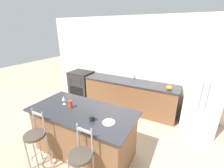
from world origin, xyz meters
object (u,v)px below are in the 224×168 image
at_px(dinner_plate, 109,122).
at_px(tumbler_cup, 71,104).
at_px(bar_stool_near, 36,141).
at_px(refrigerator, 202,94).
at_px(bar_stool_far, 81,162).
at_px(wine_glass, 64,98).
at_px(pumpkin_decoration, 169,88).
at_px(coffee_mug, 92,118).
at_px(oven_range, 82,85).

distance_m(dinner_plate, tumbler_cup, 0.88).
bearing_deg(bar_stool_near, refrigerator, 46.62).
xyz_separation_m(bar_stool_far, wine_glass, (-0.94, 0.68, 0.49)).
height_order(bar_stool_near, wine_glass, wine_glass).
xyz_separation_m(dinner_plate, pumpkin_decoration, (0.64, 1.95, 0.02)).
bearing_deg(pumpkin_decoration, coffee_mug, -114.40).
height_order(oven_range, coffee_mug, coffee_mug).
xyz_separation_m(bar_stool_far, tumbler_cup, (-0.72, 0.63, 0.44)).
xyz_separation_m(oven_range, coffee_mug, (2.00, -2.20, 0.52)).
distance_m(refrigerator, bar_stool_far, 3.03).
height_order(refrigerator, pumpkin_decoration, refrigerator).
xyz_separation_m(oven_range, dinner_plate, (2.28, -2.13, 0.48)).
distance_m(bar_stool_near, wine_glass, 0.85).
bearing_deg(wine_glass, bar_stool_far, -35.91).
relative_size(dinner_plate, tumbler_cup, 1.42).
bearing_deg(tumbler_cup, refrigerator, 41.18).
bearing_deg(coffee_mug, oven_range, 132.34).
bearing_deg(pumpkin_decoration, oven_range, 176.52).
bearing_deg(wine_glass, coffee_mug, -14.29).
bearing_deg(refrigerator, dinner_plate, -123.79).
bearing_deg(pumpkin_decoration, bar_stool_near, -124.71).
distance_m(oven_range, coffee_mug, 3.02).
distance_m(bar_stool_near, dinner_plate, 1.29).
relative_size(refrigerator, dinner_plate, 8.81).
relative_size(bar_stool_far, coffee_mug, 9.26).
bearing_deg(refrigerator, tumbler_cup, -138.82).
distance_m(bar_stool_near, pumpkin_decoration, 3.08).
bearing_deg(oven_range, tumbler_cup, -55.37).
height_order(refrigerator, dinner_plate, refrigerator).
xyz_separation_m(oven_range, bar_stool_far, (2.13, -2.67, 0.11)).
distance_m(dinner_plate, pumpkin_decoration, 2.05).
height_order(oven_range, dinner_plate, dinner_plate).
bearing_deg(coffee_mug, bar_stool_far, -75.08).
bearing_deg(pumpkin_decoration, dinner_plate, -108.25).
distance_m(refrigerator, dinner_plate, 2.47).
height_order(oven_range, bar_stool_near, bar_stool_near).
relative_size(refrigerator, wine_glass, 10.34).
height_order(wine_glass, tumbler_cup, wine_glass).
height_order(tumbler_cup, pumpkin_decoration, tumbler_cup).
bearing_deg(wine_glass, oven_range, 120.88).
relative_size(oven_range, dinner_plate, 4.57).
distance_m(bar_stool_far, dinner_plate, 0.68).
bearing_deg(wine_glass, dinner_plate, -7.08).
distance_m(bar_stool_near, bar_stool_far, 0.95).
height_order(coffee_mug, tumbler_cup, tumbler_cup).
bearing_deg(bar_stool_far, bar_stool_near, -178.95).
height_order(refrigerator, bar_stool_far, refrigerator).
height_order(refrigerator, tumbler_cup, refrigerator).
bearing_deg(dinner_plate, tumbler_cup, 174.16).
height_order(bar_stool_near, bar_stool_far, same).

